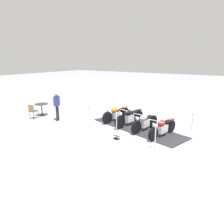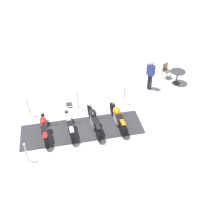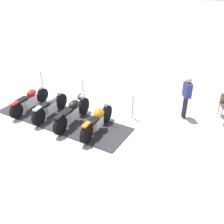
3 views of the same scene
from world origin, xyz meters
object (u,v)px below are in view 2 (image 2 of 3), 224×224
stanchion_right_rear (29,111)px  info_placard (69,106)px  motorcycle_copper (117,116)px  motorcycle_black (94,119)px  stanchion_left_rear (27,156)px  cafe_table (177,74)px  motorcycle_maroon (44,127)px  cafe_chair_near_table (166,70)px  bystander_person (151,73)px  stanchion_right_front (124,99)px  motorcycle_chrome (69,123)px  stanchion_right_mid (78,104)px

stanchion_right_rear → info_placard: stanchion_right_rear is taller
motorcycle_copper → info_placard: bearing=44.3°
info_placard → motorcycle_black: bearing=-61.9°
motorcycle_copper → stanchion_left_rear: bearing=106.6°
stanchion_left_rear → cafe_table: (-1.89, 8.97, 0.23)m
motorcycle_maroon → cafe_chair_near_table: motorcycle_maroon is taller
stanchion_right_rear → bystander_person: size_ratio=0.63×
motorcycle_copper → info_placard: motorcycle_copper is taller
cafe_table → motorcycle_copper: bearing=-71.9°
stanchion_right_rear → bystander_person: 6.51m
stanchion_right_front → cafe_table: 3.69m
motorcycle_black → stanchion_right_rear: size_ratio=2.09×
stanchion_right_front → cafe_chair_near_table: size_ratio=1.13×
stanchion_right_rear → stanchion_left_rear: 2.96m
motorcycle_chrome → stanchion_right_front: size_ratio=1.99×
motorcycle_black → stanchion_right_mid: size_ratio=1.98×
stanchion_right_front → info_placard: bearing=-114.1°
bystander_person → motorcycle_maroon: bearing=-14.0°
motorcycle_black → motorcycle_maroon: 2.19m
motorcycle_black → stanchion_right_front: (-0.90, 2.12, -0.15)m
cafe_table → bystander_person: bystander_person is taller
stanchion_right_rear → stanchion_left_rear: bearing=-16.1°
motorcycle_black → motorcycle_chrome: 1.10m
stanchion_left_rear → info_placard: size_ratio=2.87×
stanchion_left_rear → cafe_chair_near_table: 9.21m
motorcycle_chrome → stanchion_right_front: 3.23m
info_placard → cafe_table: 6.29m
stanchion_right_front → stanchion_right_rear: bearing=-106.1°
cafe_table → stanchion_right_front: bearing=-84.7°
motorcycle_chrome → stanchion_left_rear: stanchion_left_rear is taller
motorcycle_chrome → stanchion_right_mid: 1.56m
motorcycle_chrome → stanchion_right_front: stanchion_right_front is taller
stanchion_left_rear → cafe_table: bearing=101.9°
cafe_chair_near_table → bystander_person: 1.73m
stanchion_right_rear → cafe_chair_near_table: stanchion_right_rear is taller
stanchion_right_front → info_placard: (-1.14, -2.55, -0.29)m
motorcycle_maroon → bystander_person: bearing=-69.5°
motorcycle_black → motorcycle_chrome: motorcycle_black is taller
stanchion_right_mid → motorcycle_copper: bearing=32.5°
motorcycle_maroon → stanchion_left_rear: 1.66m
motorcycle_copper → cafe_chair_near_table: bearing=-50.9°
motorcycle_copper → info_placard: (-2.34, -1.49, -0.41)m
stanchion_right_mid → cafe_chair_near_table: (-0.50, 5.75, 0.15)m
motorcycle_copper → motorcycle_maroon: motorcycle_copper is taller
stanchion_right_mid → cafe_table: 5.92m
motorcycle_copper → motorcycle_chrome: bearing=86.0°
stanchion_right_mid → cafe_chair_near_table: size_ratio=1.25×
stanchion_left_rear → cafe_table: stanchion_left_rear is taller
info_placard → cafe_chair_near_table: (-0.01, 6.06, 0.46)m
cafe_table → bystander_person: bearing=-97.8°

